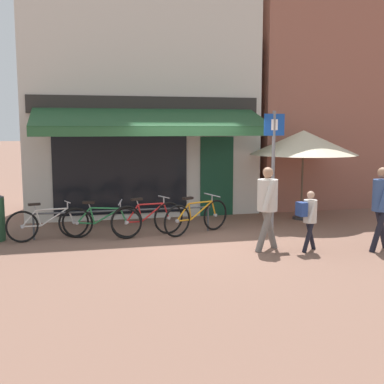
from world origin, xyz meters
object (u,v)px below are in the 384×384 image
(bicycle_red, at_px, (148,219))
(bicycle_orange, at_px, (197,217))
(bicycle_silver, at_px, (48,223))
(pedestrian_child, at_px, (309,214))
(pedestrian_second_adult, at_px, (381,200))
(parking_sign, at_px, (273,163))
(bicycle_green, at_px, (102,222))
(cafe_parasol, at_px, (303,143))
(pedestrian_adult, at_px, (267,200))

(bicycle_red, bearing_deg, bicycle_orange, -16.01)
(bicycle_silver, height_order, bicycle_red, bicycle_red)
(bicycle_red, bearing_deg, pedestrian_child, -51.22)
(bicycle_orange, xyz_separation_m, pedestrian_second_adult, (3.06, -2.22, 0.59))
(parking_sign, bearing_deg, pedestrian_second_adult, -36.94)
(pedestrian_child, xyz_separation_m, pedestrian_second_adult, (1.37, -0.26, 0.25))
(bicycle_orange, bearing_deg, bicycle_red, 153.21)
(bicycle_green, bearing_deg, parking_sign, -3.25)
(bicycle_orange, relative_size, pedestrian_child, 1.43)
(bicycle_orange, height_order, pedestrian_second_adult, pedestrian_second_adult)
(bicycle_silver, height_order, pedestrian_child, pedestrian_child)
(parking_sign, height_order, cafe_parasol, parking_sign)
(parking_sign, xyz_separation_m, cafe_parasol, (1.65, 1.99, 0.34))
(bicycle_green, bearing_deg, bicycle_red, 10.48)
(bicycle_orange, height_order, parking_sign, parking_sign)
(bicycle_red, xyz_separation_m, parking_sign, (2.47, -0.96, 1.24))
(bicycle_orange, bearing_deg, pedestrian_second_adult, -62.82)
(bicycle_silver, distance_m, parking_sign, 4.85)
(pedestrian_second_adult, bearing_deg, cafe_parasol, 88.65)
(bicycle_green, relative_size, bicycle_orange, 1.01)
(bicycle_green, relative_size, pedestrian_child, 1.44)
(bicycle_silver, xyz_separation_m, bicycle_green, (1.09, -0.12, 0.00))
(pedestrian_child, xyz_separation_m, parking_sign, (-0.31, 1.00, 0.91))
(pedestrian_second_adult, height_order, parking_sign, parking_sign)
(pedestrian_adult, relative_size, cafe_parasol, 0.60)
(bicycle_orange, relative_size, cafe_parasol, 0.62)
(bicycle_silver, relative_size, pedestrian_adult, 1.04)
(bicycle_silver, relative_size, cafe_parasol, 0.62)
(bicycle_green, height_order, parking_sign, parking_sign)
(pedestrian_adult, distance_m, cafe_parasol, 3.56)
(bicycle_green, distance_m, pedestrian_adult, 3.55)
(bicycle_green, xyz_separation_m, pedestrian_second_adult, (5.13, -2.27, 0.61))
(bicycle_green, xyz_separation_m, cafe_parasol, (5.11, 0.99, 1.60))
(bicycle_green, distance_m, pedestrian_second_adult, 5.64)
(pedestrian_adult, bearing_deg, parking_sign, 57.39)
(cafe_parasol, bearing_deg, pedestrian_second_adult, -89.55)
(bicycle_silver, height_order, pedestrian_second_adult, pedestrian_second_adult)
(bicycle_silver, relative_size, bicycle_green, 1.00)
(cafe_parasol, bearing_deg, bicycle_silver, -171.97)
(bicycle_green, distance_m, bicycle_orange, 2.07)
(bicycle_green, bearing_deg, pedestrian_child, -15.08)
(bicycle_red, bearing_deg, parking_sign, -37.29)
(bicycle_red, distance_m, bicycle_orange, 1.09)
(bicycle_red, height_order, pedestrian_adult, pedestrian_adult)
(bicycle_green, bearing_deg, bicycle_silver, -173.06)
(bicycle_orange, relative_size, parking_sign, 0.62)
(bicycle_orange, height_order, pedestrian_adult, pedestrian_adult)
(bicycle_red, relative_size, bicycle_orange, 0.99)
(bicycle_green, height_order, bicycle_orange, bicycle_orange)
(pedestrian_adult, relative_size, pedestrian_child, 1.39)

